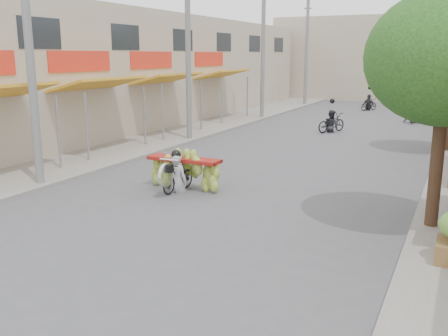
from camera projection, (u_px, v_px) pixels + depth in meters
ground at (127, 251)px, 10.03m from camera, size 120.00×120.00×0.00m
sidewalk_left at (191, 129)px, 26.15m from camera, size 4.00×60.00×0.12m
shophouse_row_left at (100, 71)px, 26.71m from camera, size 9.77×40.00×6.00m
far_building at (395, 59)px, 42.60m from camera, size 20.00×6.00×7.00m
utility_pole_near at (29, 49)px, 14.06m from camera, size 0.60×0.24×8.00m
utility_pole_mid at (188, 51)px, 21.96m from camera, size 0.60×0.24×8.00m
utility_pole_far at (263, 52)px, 29.85m from camera, size 0.60×0.24×8.00m
utility_pole_back at (306, 52)px, 37.75m from camera, size 0.60×0.24×8.00m
street_tree_near at (447, 58)px, 10.40m from camera, size 3.40×3.40×5.25m
banana_motorbike at (180, 167)px, 14.38m from camera, size 2.23×1.75×2.07m
bg_motorbike_a at (331, 118)px, 25.20m from camera, size 1.38×1.84×1.95m
bg_motorbike_b at (414, 108)px, 28.46m from camera, size 1.07×1.66×1.95m
bg_motorbike_c at (369, 99)px, 35.01m from camera, size 1.18×1.57×1.95m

